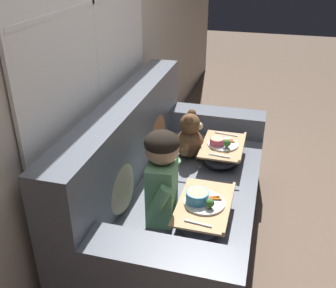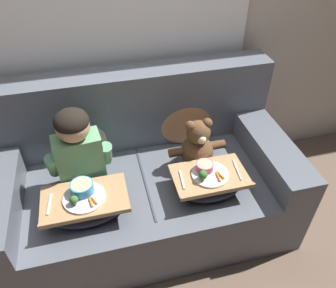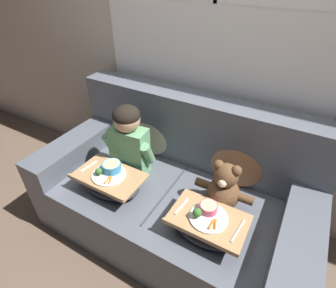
# 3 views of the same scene
# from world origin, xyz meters

# --- Properties ---
(ground_plane) EXTENTS (14.00, 14.00, 0.00)m
(ground_plane) POSITION_xyz_m (0.00, 0.00, 0.00)
(ground_plane) COLOR brown
(wall_back_with_window) EXTENTS (8.00, 0.08, 2.60)m
(wall_back_with_window) POSITION_xyz_m (0.00, 0.57, 1.32)
(wall_back_with_window) COLOR #BCB2A3
(wall_back_with_window) RESTS_ON ground_plane
(couch) EXTENTS (1.87, 0.97, 0.98)m
(couch) POSITION_xyz_m (0.00, 0.07, 0.34)
(couch) COLOR #565B66
(couch) RESTS_ON ground_plane
(throw_pillow_behind_child) EXTENTS (0.39, 0.19, 0.40)m
(throw_pillow_behind_child) POSITION_xyz_m (-0.36, 0.30, 0.63)
(throw_pillow_behind_child) COLOR #C1B293
(throw_pillow_behind_child) RESTS_ON couch
(throw_pillow_behind_teddy) EXTENTS (0.40, 0.19, 0.42)m
(throw_pillow_behind_teddy) POSITION_xyz_m (0.36, 0.30, 0.63)
(throw_pillow_behind_teddy) COLOR #B2754C
(throw_pillow_behind_teddy) RESTS_ON couch
(child_figure) EXTENTS (0.39, 0.20, 0.53)m
(child_figure) POSITION_xyz_m (-0.36, 0.03, 0.74)
(child_figure) COLOR #66A370
(child_figure) RESTS_ON couch
(teddy_bear) EXTENTS (0.37, 0.26, 0.35)m
(teddy_bear) POSITION_xyz_m (0.36, 0.02, 0.60)
(teddy_bear) COLOR brown
(teddy_bear) RESTS_ON couch
(lap_tray_child) EXTENTS (0.46, 0.29, 0.19)m
(lap_tray_child) POSITION_xyz_m (-0.36, -0.21, 0.52)
(lap_tray_child) COLOR #2D2D38
(lap_tray_child) RESTS_ON child_figure
(lap_tray_teddy) EXTENTS (0.43, 0.29, 0.20)m
(lap_tray_teddy) POSITION_xyz_m (0.36, -0.21, 0.52)
(lap_tray_teddy) COLOR #2D2D38
(lap_tray_teddy) RESTS_ON teddy_bear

